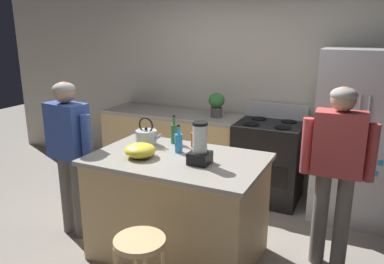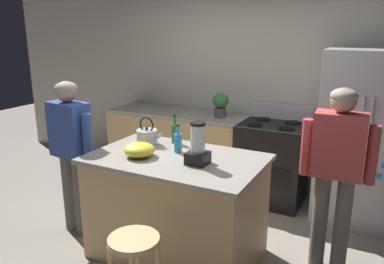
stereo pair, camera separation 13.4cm
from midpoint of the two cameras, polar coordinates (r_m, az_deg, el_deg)
The scene contains 16 objects.
ground_plane at distance 3.75m, azimuth -3.14°, elevation -17.57°, with size 14.00×14.00×0.00m, color gray.
back_wall at distance 4.99m, azimuth 7.44°, elevation 7.36°, with size 8.00×0.10×2.70m, color beige.
kitchen_island at distance 3.52m, azimuth -3.26°, elevation -11.04°, with size 1.50×0.95×0.95m.
back_counter_run at distance 5.14m, azimuth -2.82°, elevation -2.32°, with size 2.00×0.64×0.95m.
refrigerator at distance 4.40m, azimuth 23.01°, elevation -0.68°, with size 0.90×0.73×1.83m.
stove_range at distance 4.68m, azimuth 10.44°, elevation -4.23°, with size 0.76×0.65×1.13m.
person_by_island_left at distance 3.89m, azimuth -18.74°, elevation -1.91°, with size 0.60×0.27×1.55m.
person_by_sink_right at distance 3.38m, azimuth 19.62°, elevation -4.18°, with size 0.59×0.24×1.59m.
bar_stool at distance 2.83m, azimuth -9.10°, elevation -17.84°, with size 0.36×0.36×0.64m.
potted_plant at distance 4.75m, azimuth 2.84°, elevation 4.28°, with size 0.20×0.20×0.30m.
blender_appliance at distance 3.13m, azimuth -0.05°, elevation -2.16°, with size 0.17×0.17×0.35m.
bottle_soda at distance 3.43m, azimuth -3.13°, elevation -1.54°, with size 0.07×0.07×0.26m.
bottle_cooking_sauce at distance 3.58m, azimuth -0.75°, elevation -1.04°, with size 0.06×0.06×0.22m.
bottle_olive_oil at distance 3.69m, azimuth -3.70°, elevation -0.16°, with size 0.07×0.07×0.28m.
mixing_bowl at distance 3.35m, azimuth -8.80°, elevation -2.72°, with size 0.27×0.27×0.12m, color yellow.
tea_kettle at distance 3.68m, azimuth -7.81°, elevation -0.69°, with size 0.28×0.20×0.27m.
Camera 1 is at (1.47, -2.78, 2.05)m, focal length 35.98 mm.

